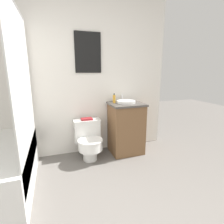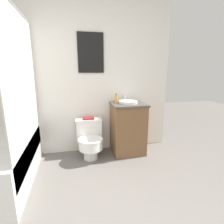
# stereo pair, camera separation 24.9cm
# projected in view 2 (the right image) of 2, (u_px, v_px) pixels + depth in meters

# --- Properties ---
(wall_back) EXTENTS (3.35, 0.07, 2.50)m
(wall_back) POSITION_uv_depth(u_px,v_px,m) (68.00, 76.00, 2.70)
(wall_back) COLOR white
(wall_back) RESTS_ON ground_plane
(shower_area) EXTENTS (0.71, 1.40, 1.98)m
(shower_area) POSITION_uv_depth(u_px,v_px,m) (1.00, 160.00, 2.06)
(shower_area) COLOR white
(shower_area) RESTS_ON ground_plane
(toilet) EXTENTS (0.41, 0.51, 0.59)m
(toilet) POSITION_uv_depth(u_px,v_px,m) (90.00, 138.00, 2.72)
(toilet) COLOR white
(toilet) RESTS_ON ground_plane
(vanity) EXTENTS (0.54, 0.47, 0.83)m
(vanity) POSITION_uv_depth(u_px,v_px,m) (128.00, 128.00, 2.84)
(vanity) COLOR brown
(vanity) RESTS_ON ground_plane
(sink) EXTENTS (0.30, 0.33, 0.13)m
(sink) POSITION_uv_depth(u_px,v_px,m) (128.00, 102.00, 2.76)
(sink) COLOR white
(sink) RESTS_ON vanity
(soap_bottle) EXTENTS (0.04, 0.04, 0.15)m
(soap_bottle) POSITION_uv_depth(u_px,v_px,m) (116.00, 99.00, 2.77)
(soap_bottle) COLOR gold
(soap_bottle) RESTS_ON vanity
(book_on_tank) EXTENTS (0.17, 0.13, 0.02)m
(book_on_tank) POSITION_uv_depth(u_px,v_px,m) (88.00, 118.00, 2.76)
(book_on_tank) COLOR maroon
(book_on_tank) RESTS_ON toilet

